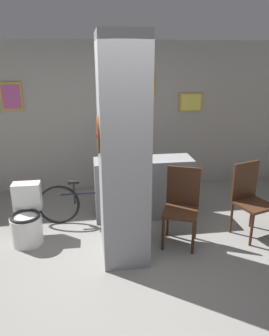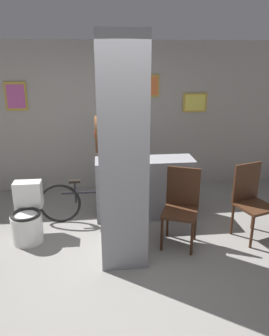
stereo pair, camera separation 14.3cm
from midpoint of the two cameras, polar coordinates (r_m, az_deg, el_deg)
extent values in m
plane|color=gray|center=(3.98, -2.48, -17.33)|extent=(14.00, 14.00, 0.00)
cube|color=gray|center=(5.92, -5.33, 8.71)|extent=(8.00, 0.06, 2.60)
cube|color=#B79338|center=(5.95, -21.32, 11.47)|extent=(0.36, 0.02, 0.48)
cube|color=#B24C8C|center=(5.94, -21.34, 11.45)|extent=(0.30, 0.01, 0.39)
cube|color=#B79338|center=(6.10, 9.11, 11.24)|extent=(0.44, 0.02, 0.34)
cube|color=#E0CC4C|center=(6.08, 9.15, 11.22)|extent=(0.36, 0.01, 0.28)
cube|color=#B79338|center=(5.88, 1.56, 14.12)|extent=(0.28, 0.02, 0.38)
cube|color=#D86633|center=(5.86, 1.59, 14.11)|extent=(0.23, 0.01, 0.31)
cube|color=gray|center=(3.80, -3.19, 2.88)|extent=(0.53, 0.91, 2.60)
cylinder|color=#593319|center=(3.55, -7.49, 5.75)|extent=(0.03, 0.40, 0.40)
cylinder|color=red|center=(3.55, -7.73, 5.74)|extent=(0.01, 0.07, 0.07)
cube|color=gray|center=(4.96, 0.71, -3.47)|extent=(1.46, 0.44, 0.91)
cylinder|color=silver|center=(4.60, -19.10, -10.18)|extent=(0.40, 0.40, 0.38)
torus|color=black|center=(4.51, -19.38, -7.92)|extent=(0.39, 0.39, 0.04)
cube|color=silver|center=(4.67, -19.05, -4.61)|extent=(0.36, 0.20, 0.36)
cylinder|color=#422616|center=(4.21, 4.01, -11.42)|extent=(0.04, 0.04, 0.45)
cylinder|color=#422616|center=(4.18, 9.19, -11.95)|extent=(0.04, 0.04, 0.45)
cylinder|color=#422616|center=(4.54, 4.87, -9.07)|extent=(0.04, 0.04, 0.45)
cylinder|color=#422616|center=(4.50, 9.65, -9.53)|extent=(0.04, 0.04, 0.45)
cube|color=#422616|center=(4.24, 7.06, -7.61)|extent=(0.56, 0.56, 0.04)
cube|color=#422616|center=(4.30, 7.56, -3.11)|extent=(0.41, 0.19, 0.52)
cylinder|color=#422616|center=(4.52, 18.86, -10.22)|extent=(0.04, 0.04, 0.45)
cylinder|color=#422616|center=(4.75, 15.69, -8.37)|extent=(0.04, 0.04, 0.45)
cylinder|color=#422616|center=(4.99, 18.94, -7.34)|extent=(0.04, 0.04, 0.45)
cube|color=#422616|center=(4.65, 19.22, -6.07)|extent=(0.54, 0.54, 0.04)
cube|color=#422616|center=(4.68, 17.88, -2.07)|extent=(0.42, 0.16, 0.52)
torus|color=black|center=(4.92, -13.89, -6.20)|extent=(0.61, 0.04, 0.61)
torus|color=black|center=(4.90, -2.90, -5.70)|extent=(0.61, 0.04, 0.61)
cylinder|color=black|center=(4.82, -8.49, -4.29)|extent=(0.86, 0.04, 0.04)
cylinder|color=black|center=(4.83, -11.27, -4.41)|extent=(0.03, 0.03, 0.31)
cylinder|color=black|center=(4.84, -3.48, -4.04)|extent=(0.03, 0.03, 0.29)
cube|color=black|center=(4.77, -11.41, -2.46)|extent=(0.16, 0.06, 0.04)
cylinder|color=#262626|center=(4.78, -3.52, -2.47)|extent=(0.03, 0.42, 0.03)
cylinder|color=#267233|center=(4.81, -3.23, 2.86)|extent=(0.06, 0.06, 0.21)
cylinder|color=#267233|center=(4.77, -3.26, 4.62)|extent=(0.03, 0.03, 0.09)
sphere|color=#333333|center=(4.76, -3.28, 5.24)|extent=(0.03, 0.03, 0.03)
cylinder|color=#19598C|center=(4.77, -1.89, 2.37)|extent=(0.07, 0.07, 0.15)
cylinder|color=#19598C|center=(4.74, -1.90, 3.65)|extent=(0.03, 0.03, 0.07)
sphere|color=#333333|center=(4.73, -1.91, 4.14)|extent=(0.03, 0.03, 0.03)
camera|label=1|loc=(0.07, -90.95, -0.33)|focal=35.00mm
camera|label=2|loc=(0.07, 89.05, 0.33)|focal=35.00mm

